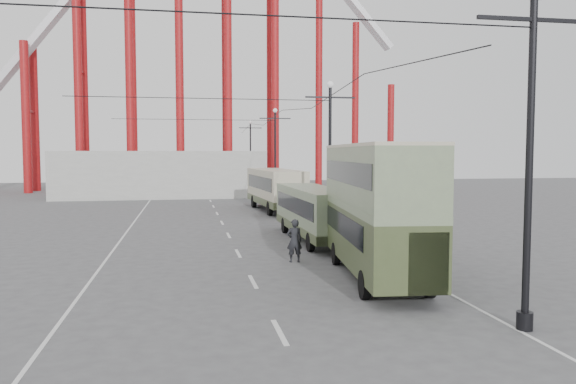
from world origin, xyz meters
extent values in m
plane|color=#4D4D4F|center=(0.00, 0.00, 0.00)|extent=(160.00, 160.00, 0.00)
cube|color=silver|center=(-1.00, 19.00, 0.01)|extent=(0.15, 82.00, 0.01)
cube|color=silver|center=(5.40, 20.00, 0.01)|extent=(0.12, 120.00, 0.01)
cube|color=silver|center=(-7.00, 20.00, 0.01)|extent=(0.12, 120.00, 0.01)
cylinder|color=black|center=(5.60, -3.00, 4.50)|extent=(0.20, 0.20, 9.00)
cylinder|color=black|center=(5.60, -3.00, 0.25)|extent=(0.44, 0.44, 0.50)
cube|color=black|center=(5.60, -3.00, 8.30)|extent=(3.20, 0.10, 0.10)
cylinder|color=black|center=(5.60, 18.00, 4.50)|extent=(0.20, 0.20, 9.00)
cylinder|color=black|center=(5.60, 18.00, 0.25)|extent=(0.44, 0.44, 0.50)
cube|color=black|center=(5.60, 18.00, 8.30)|extent=(3.20, 0.10, 0.10)
sphere|color=white|center=(5.60, 18.00, 9.10)|extent=(0.44, 0.44, 0.44)
cylinder|color=black|center=(5.60, 40.00, 4.50)|extent=(0.20, 0.20, 9.00)
cylinder|color=black|center=(5.60, 40.00, 0.25)|extent=(0.44, 0.44, 0.50)
cube|color=black|center=(5.60, 40.00, 8.30)|extent=(3.20, 0.10, 0.10)
sphere|color=white|center=(5.60, 40.00, 9.10)|extent=(0.44, 0.44, 0.44)
cylinder|color=black|center=(5.60, 62.00, 4.50)|extent=(0.20, 0.20, 9.00)
cylinder|color=black|center=(5.60, 62.00, 0.25)|extent=(0.44, 0.44, 0.50)
cube|color=black|center=(5.60, 62.00, 8.30)|extent=(3.20, 0.10, 0.10)
sphere|color=white|center=(5.60, 62.00, 9.10)|extent=(0.44, 0.44, 0.44)
cylinder|color=maroon|center=(-22.00, 55.00, 9.00)|extent=(1.00, 1.00, 18.00)
cylinder|color=maroon|center=(-22.00, 59.00, 9.00)|extent=(1.00, 1.00, 18.00)
cylinder|color=maroon|center=(-16.00, 55.00, 13.50)|extent=(1.00, 1.00, 27.00)
cylinder|color=maroon|center=(-16.00, 59.00, 13.50)|extent=(1.00, 1.00, 27.00)
cylinder|color=maroon|center=(-10.00, 55.00, 18.00)|extent=(1.00, 1.00, 36.00)
cylinder|color=maroon|center=(-10.00, 59.00, 18.00)|extent=(1.00, 1.00, 36.00)
cylinder|color=maroon|center=(-4.00, 55.00, 22.50)|extent=(1.00, 1.00, 45.00)
cylinder|color=maroon|center=(-4.00, 59.00, 22.50)|extent=(1.00, 1.00, 45.00)
cylinder|color=maroon|center=(14.00, 56.00, 15.00)|extent=(0.90, 0.90, 30.00)
cylinder|color=maroon|center=(19.00, 56.00, 11.00)|extent=(0.90, 0.90, 22.00)
cylinder|color=maroon|center=(24.00, 56.00, 7.00)|extent=(0.90, 0.90, 14.00)
cube|color=silver|center=(19.00, 56.00, 24.00)|extent=(9.89, 2.00, 10.87)
cube|color=#A6A6A1|center=(-6.00, 47.00, 2.50)|extent=(22.00, 10.00, 5.00)
cube|color=#3A4726|center=(3.71, 3.80, 1.58)|extent=(3.36, 9.77, 2.11)
cube|color=black|center=(3.71, 3.80, 2.01)|extent=(3.20, 7.87, 0.86)
cube|color=gray|center=(3.71, 3.80, 2.78)|extent=(3.38, 9.78, 0.29)
cube|color=gray|center=(3.71, 3.80, 3.98)|extent=(3.36, 9.77, 2.11)
cube|color=black|center=(3.71, 3.80, 4.07)|extent=(3.34, 9.21, 0.81)
cube|color=#BDB698|center=(3.71, 3.80, 5.09)|extent=(3.38, 9.78, 0.11)
cylinder|color=black|center=(2.91, 6.58, 0.48)|extent=(0.36, 0.98, 0.96)
cylinder|color=black|center=(5.06, 6.36, 0.48)|extent=(0.36, 0.98, 0.96)
cylinder|color=black|center=(2.32, 0.86, 0.48)|extent=(0.36, 0.98, 0.96)
cylinder|color=black|center=(4.48, 0.64, 0.48)|extent=(0.36, 0.98, 0.96)
cube|color=gray|center=(3.51, 13.36, 1.62)|extent=(2.50, 10.25, 2.23)
cube|color=black|center=(3.51, 13.36, 2.00)|extent=(2.52, 9.14, 0.88)
cube|color=#3A4726|center=(3.51, 13.36, 0.74)|extent=(2.53, 10.25, 0.46)
cube|color=gray|center=(3.51, 13.36, 2.81)|extent=(2.52, 10.25, 0.15)
cylinder|color=black|center=(2.41, 16.22, 0.46)|extent=(0.28, 0.93, 0.93)
cylinder|color=black|center=(4.51, 16.25, 0.46)|extent=(0.28, 0.93, 0.93)
cylinder|color=black|center=(2.52, 10.09, 0.46)|extent=(0.28, 0.93, 0.93)
cylinder|color=black|center=(4.62, 10.13, 0.46)|extent=(0.28, 0.93, 0.93)
cube|color=#BDB698|center=(3.91, 29.38, 1.93)|extent=(3.46, 11.16, 2.64)
cube|color=black|center=(3.91, 29.38, 2.37)|extent=(3.41, 9.85, 1.05)
cube|color=#3A4726|center=(3.91, 29.38, 0.88)|extent=(3.49, 11.17, 0.55)
cube|color=#BDB698|center=(3.91, 29.38, 3.34)|extent=(3.48, 11.16, 0.18)
cylinder|color=black|center=(2.48, 32.15, 0.55)|extent=(0.38, 1.12, 1.10)
cylinder|color=black|center=(4.97, 32.31, 0.55)|extent=(0.38, 1.12, 1.10)
cylinder|color=black|center=(2.88, 26.00, 0.55)|extent=(0.38, 1.12, 1.10)
cylinder|color=black|center=(5.37, 26.16, 0.55)|extent=(0.38, 1.12, 1.10)
imported|color=black|center=(1.25, 7.44, 0.96)|extent=(0.71, 0.47, 1.91)
camera|label=1|loc=(-3.44, -16.56, 4.81)|focal=35.00mm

